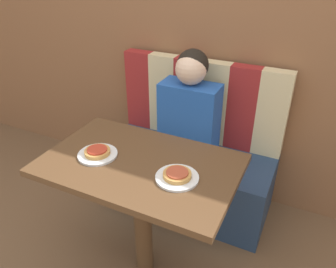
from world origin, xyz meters
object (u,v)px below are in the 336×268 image
person (190,105)px  pizza_right (177,174)px  pizza_left (97,151)px  plate_right (177,178)px  plate_left (98,154)px

person → pizza_right: size_ratio=5.43×
pizza_right → person: bearing=107.8°
person → pizza_left: 0.72m
plate_right → pizza_left: bearing=180.0°
person → pizza_right: bearing=-72.2°
plate_right → pizza_right: size_ratio=1.54×
pizza_left → pizza_right: size_ratio=1.00×
plate_left → person: bearing=72.2°
person → plate_right: (0.22, -0.69, -0.03)m
plate_left → plate_right: size_ratio=1.00×
plate_right → person: bearing=107.8°
plate_left → pizza_left: 0.02m
person → pizza_left: person is taller
plate_left → plate_right: same height
person → plate_left: size_ratio=3.52×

